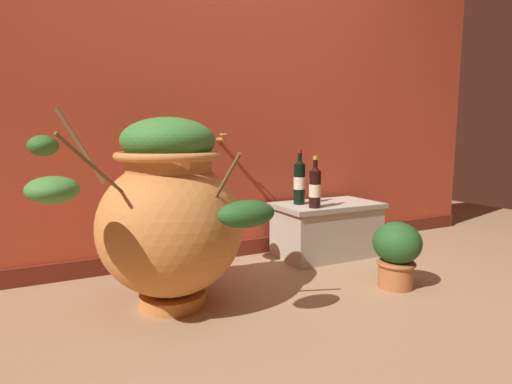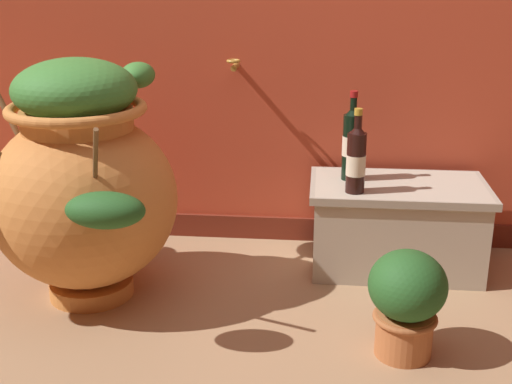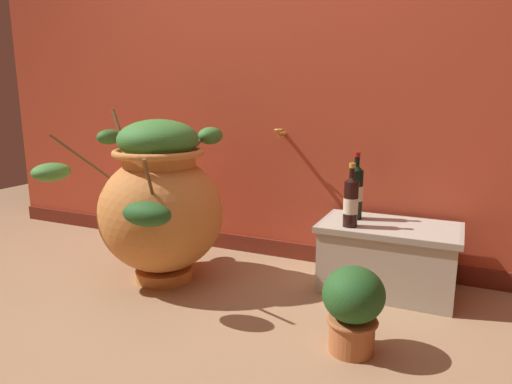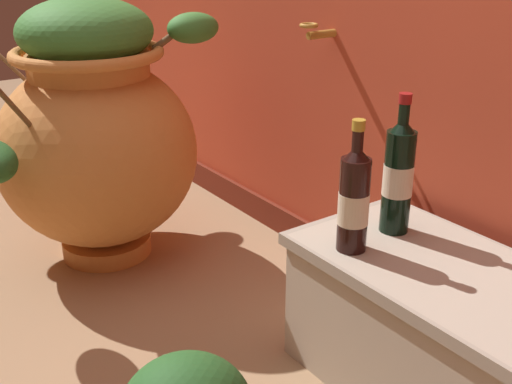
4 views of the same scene
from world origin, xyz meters
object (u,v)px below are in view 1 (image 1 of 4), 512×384
terracotta_urn (170,214)px  wine_bottle_middle (315,186)px  potted_shrub (397,251)px  wine_bottle_left (299,181)px

terracotta_urn → wine_bottle_middle: terracotta_urn is taller
wine_bottle_middle → potted_shrub: 0.63m
terracotta_urn → wine_bottle_middle: size_ratio=2.87×
wine_bottle_left → wine_bottle_middle: bearing=-85.9°
terracotta_urn → wine_bottle_middle: bearing=14.1°
terracotta_urn → potted_shrub: bearing=-14.9°
wine_bottle_left → wine_bottle_middle: wine_bottle_left is taller
wine_bottle_left → terracotta_urn: bearing=-157.2°
terracotta_urn → potted_shrub: (1.11, -0.29, -0.24)m
wine_bottle_middle → potted_shrub: (0.14, -0.54, -0.29)m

